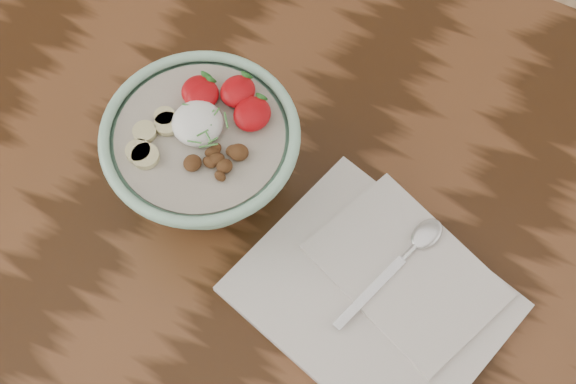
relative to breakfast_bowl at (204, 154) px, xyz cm
name	(u,v)px	position (x,y,z in cm)	size (l,w,h in cm)	color
table	(286,269)	(10.82, -2.20, -16.27)	(160.00, 90.00, 75.00)	#331C0C
breakfast_bowl	(204,154)	(0.00, 0.00, 0.00)	(20.50, 20.50, 13.50)	#98CDAE
napkin	(380,292)	(22.56, -3.23, -6.29)	(30.93, 27.36, 1.62)	silver
spoon	(413,248)	(23.74, 2.38, -4.99)	(6.67, 16.30, 0.86)	silver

